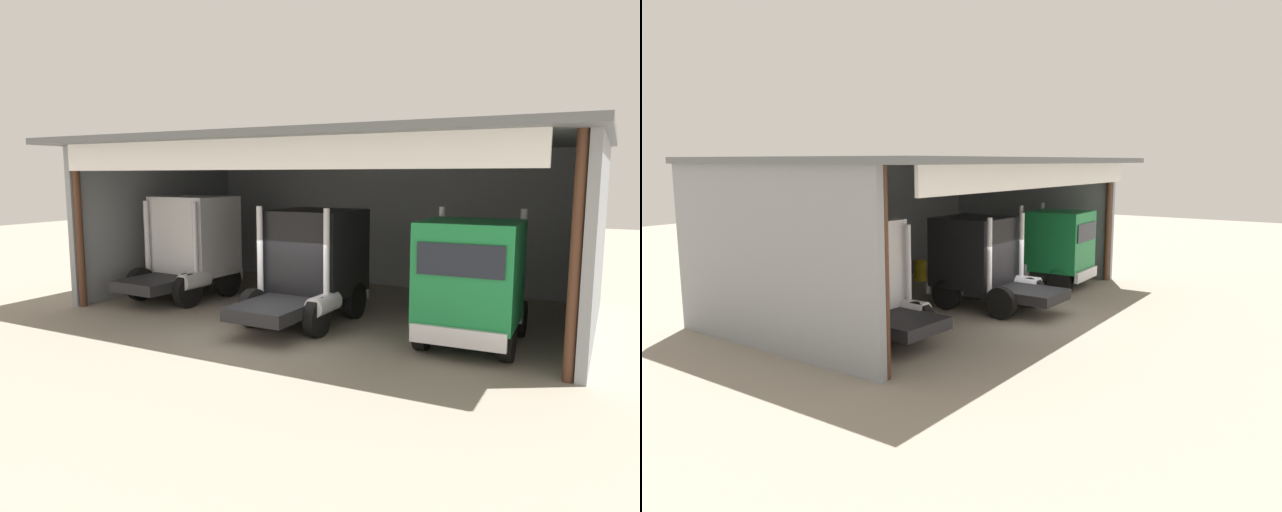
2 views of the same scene
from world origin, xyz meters
The scene contains 7 objects.
ground_plane centered at (0.00, 0.00, 0.00)m, with size 80.00×80.00×0.00m, color gray.
workshop_shed centered at (0.00, 5.04, 3.86)m, with size 16.16×9.86×5.53m.
truck_white_center_bay centered at (-5.35, 3.14, 1.91)m, with size 2.79×4.42×3.64m.
truck_black_yard_outside centered at (0.13, 2.24, 1.79)m, with size 2.66×4.96×3.50m.
truck_green_left_bay centered at (5.05, 1.66, 1.73)m, with size 2.63×4.96×3.54m.
oil_drum centered at (2.65, 7.12, 0.47)m, with size 0.58×0.58×0.93m, color gold.
tool_cart centered at (-2.35, 7.00, 0.50)m, with size 0.90×0.60×1.00m, color #1E59A5.
Camera 1 is at (8.26, -12.61, 4.38)m, focal length 31.73 mm.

